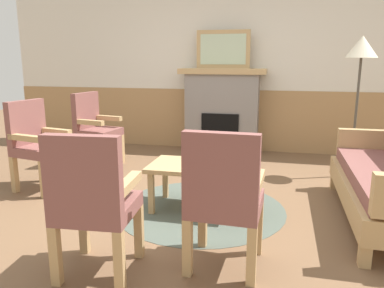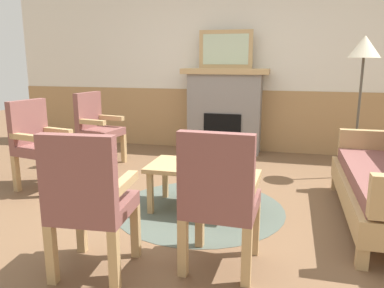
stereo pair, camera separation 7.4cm
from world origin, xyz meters
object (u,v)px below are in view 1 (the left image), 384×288
(armchair_by_window_left, at_px, (94,126))
(armchair_front_center, at_px, (224,195))
(fireplace, at_px, (222,110))
(armchair_front_left, at_px, (93,199))
(framed_picture, at_px, (223,49))
(coffee_table, at_px, (201,170))
(footstool, at_px, (201,147))
(book_on_table, at_px, (202,163))
(armchair_near_fireplace, at_px, (36,141))
(floor_lamp_by_couch, at_px, (361,56))

(armchair_by_window_left, height_order, armchair_front_center, same)
(fireplace, distance_m, armchair_front_left, 3.68)
(framed_picture, distance_m, coffee_table, 2.66)
(footstool, bearing_deg, armchair_by_window_left, -174.35)
(book_on_table, xyz_separation_m, armchair_front_center, (0.37, -1.04, 0.08))
(fireplace, distance_m, footstool, 1.07)
(armchair_front_left, height_order, armchair_front_center, same)
(framed_picture, height_order, armchair_by_window_left, framed_picture)
(book_on_table, xyz_separation_m, armchair_by_window_left, (-1.74, 1.22, 0.08))
(armchair_front_center, bearing_deg, armchair_by_window_left, 133.06)
(framed_picture, xyz_separation_m, armchair_front_center, (0.55, -3.40, -1.02))
(armchair_near_fireplace, distance_m, armchair_front_center, 2.55)
(framed_picture, bearing_deg, armchair_by_window_left, -143.86)
(armchair_by_window_left, xyz_separation_m, armchair_front_left, (1.31, -2.53, 0.00))
(armchair_near_fireplace, xyz_separation_m, floor_lamp_by_couch, (3.46, 1.29, 0.91))
(book_on_table, relative_size, armchair_front_center, 0.17)
(coffee_table, xyz_separation_m, armchair_front_center, (0.37, -1.02, 0.15))
(footstool, bearing_deg, floor_lamp_by_couch, 2.42)
(book_on_table, bearing_deg, armchair_front_left, -108.41)
(footstool, bearing_deg, fireplace, 83.27)
(fireplace, distance_m, armchair_front_center, 3.44)
(fireplace, bearing_deg, armchair_front_center, -80.84)
(armchair_front_center, bearing_deg, floor_lamp_by_couch, 64.00)
(book_on_table, bearing_deg, fireplace, 94.41)
(book_on_table, distance_m, armchair_front_center, 1.10)
(armchair_by_window_left, relative_size, armchair_front_left, 1.00)
(framed_picture, xyz_separation_m, armchair_front_left, (-0.25, -3.67, -1.02))
(armchair_near_fireplace, height_order, armchair_by_window_left, same)
(armchair_by_window_left, height_order, armchair_front_left, same)
(coffee_table, height_order, book_on_table, book_on_table)
(armchair_front_left, height_order, floor_lamp_by_couch, floor_lamp_by_couch)
(footstool, distance_m, armchair_by_window_left, 1.47)
(footstool, relative_size, armchair_front_center, 0.41)
(floor_lamp_by_couch, bearing_deg, armchair_front_left, -126.16)
(fireplace, xyz_separation_m, floor_lamp_by_couch, (1.76, -0.92, 0.80))
(framed_picture, xyz_separation_m, footstool, (-0.12, -1.00, -1.28))
(coffee_table, height_order, armchair_near_fireplace, armchair_near_fireplace)
(footstool, relative_size, armchair_front_left, 0.41)
(framed_picture, xyz_separation_m, floor_lamp_by_couch, (1.76, -0.92, -0.11))
(coffee_table, bearing_deg, armchair_by_window_left, 144.52)
(book_on_table, bearing_deg, coffee_table, -114.54)
(armchair_front_left, bearing_deg, framed_picture, 86.05)
(book_on_table, xyz_separation_m, footstool, (-0.30, 1.36, -0.17))
(armchair_front_left, relative_size, armchair_front_center, 1.00)
(armchair_front_left, distance_m, armchair_front_center, 0.85)
(fireplace, relative_size, armchair_near_fireplace, 1.33)
(fireplace, relative_size, armchair_by_window_left, 1.33)
(footstool, height_order, armchair_by_window_left, armchair_by_window_left)
(framed_picture, height_order, armchair_near_fireplace, framed_picture)
(book_on_table, bearing_deg, footstool, 102.40)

